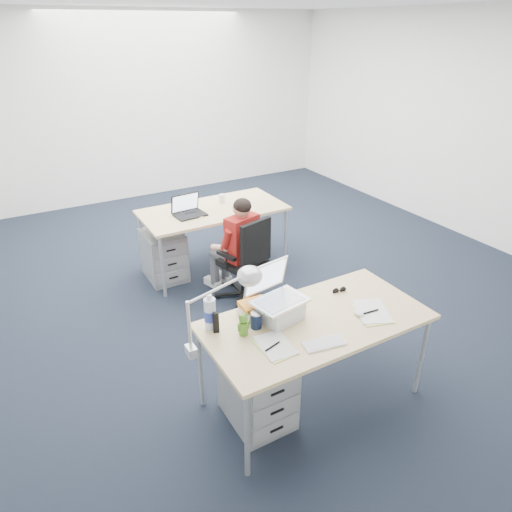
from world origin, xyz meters
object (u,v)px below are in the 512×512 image
(book_stack, at_px, (255,308))
(seated_person, at_px, (234,246))
(desk_lamp, at_px, (213,312))
(far_cup, at_px, (222,199))
(drawer_pedestal_near, at_px, (257,388))
(bear_figurine, at_px, (243,324))
(computer_mouse, at_px, (359,314))
(drawer_pedestal_far, at_px, (164,255))
(sunglasses, at_px, (339,290))
(desk_far, at_px, (213,213))
(silver_laptop, at_px, (280,295))
(wireless_keyboard, at_px, (324,343))
(can_koozie, at_px, (256,320))
(water_bottle, at_px, (210,312))
(desk_near, at_px, (316,325))
(cordless_phone, at_px, (216,323))
(headphones, at_px, (282,315))
(dark_laptop, at_px, (190,205))
(office_chair, at_px, (245,276))

(book_stack, bearing_deg, seated_person, 68.58)
(desk_lamp, height_order, far_cup, desk_lamp)
(drawer_pedestal_near, height_order, bear_figurine, bear_figurine)
(computer_mouse, bearing_deg, seated_person, 87.01)
(drawer_pedestal_far, distance_m, sunglasses, 2.31)
(desk_far, distance_m, computer_mouse, 2.42)
(silver_laptop, height_order, wireless_keyboard, silver_laptop)
(computer_mouse, bearing_deg, can_koozie, 155.88)
(water_bottle, distance_m, far_cup, 2.44)
(desk_near, height_order, desk_far, same)
(computer_mouse, distance_m, water_bottle, 1.06)
(silver_laptop, distance_m, cordless_phone, 0.47)
(computer_mouse, distance_m, far_cup, 2.55)
(wireless_keyboard, distance_m, headphones, 0.40)
(computer_mouse, distance_m, cordless_phone, 1.02)
(wireless_keyboard, relative_size, cordless_phone, 1.81)
(silver_laptop, height_order, water_bottle, silver_laptop)
(far_cup, bearing_deg, dark_laptop, -158.05)
(desk_lamp, bearing_deg, far_cup, 61.92)
(wireless_keyboard, height_order, can_koozie, can_koozie)
(cordless_phone, xyz_separation_m, desk_lamp, (-0.08, -0.14, 0.19))
(desk_lamp, distance_m, dark_laptop, 2.30)
(desk_far, xyz_separation_m, bear_figurine, (-0.80, -2.21, 0.13))
(drawer_pedestal_near, distance_m, sunglasses, 0.97)
(wireless_keyboard, bearing_deg, computer_mouse, 28.39)
(drawer_pedestal_near, xyz_separation_m, headphones, (0.26, 0.10, 0.48))
(cordless_phone, height_order, far_cup, cordless_phone)
(computer_mouse, distance_m, book_stack, 0.74)
(office_chair, bearing_deg, wireless_keyboard, -116.56)
(seated_person, distance_m, drawer_pedestal_far, 0.91)
(drawer_pedestal_far, distance_m, silver_laptop, 2.32)
(headphones, xyz_separation_m, cordless_phone, (-0.47, 0.07, 0.06))
(drawer_pedestal_far, xyz_separation_m, desk_lamp, (-0.42, -2.29, 0.72))
(bear_figurine, bearing_deg, drawer_pedestal_far, 103.19)
(office_chair, bearing_deg, seated_person, 88.53)
(water_bottle, xyz_separation_m, book_stack, (0.34, -0.01, -0.08))
(desk_far, distance_m, drawer_pedestal_far, 0.73)
(desk_lamp, bearing_deg, drawer_pedestal_near, -8.03)
(wireless_keyboard, bearing_deg, office_chair, 87.72)
(wireless_keyboard, height_order, book_stack, book_stack)
(dark_laptop, bearing_deg, computer_mouse, -86.94)
(desk_far, distance_m, headphones, 2.22)
(sunglasses, bearing_deg, can_koozie, -164.97)
(computer_mouse, bearing_deg, silver_laptop, 148.35)
(desk_near, bearing_deg, can_koozie, 162.99)
(drawer_pedestal_near, relative_size, silver_laptop, 1.43)
(computer_mouse, bearing_deg, desk_near, 153.71)
(computer_mouse, relative_size, headphones, 0.35)
(seated_person, height_order, wireless_keyboard, seated_person)
(desk_far, relative_size, book_stack, 7.41)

